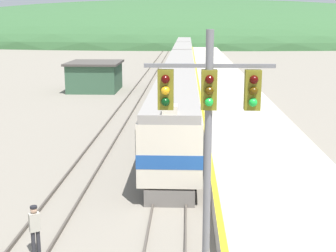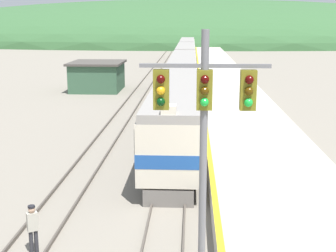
{
  "view_description": "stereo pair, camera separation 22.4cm",
  "coord_description": "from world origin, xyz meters",
  "px_view_note": "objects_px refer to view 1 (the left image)",
  "views": [
    {
      "loc": [
        0.73,
        -7.72,
        7.94
      ],
      "look_at": [
        -0.28,
        16.43,
        2.4
      ],
      "focal_mm": 50.0,
      "sensor_mm": 36.0,
      "label": 1
    },
    {
      "loc": [
        0.95,
        -7.71,
        7.94
      ],
      "look_at": [
        -0.28,
        16.43,
        2.4
      ],
      "focal_mm": 50.0,
      "sensor_mm": 36.0,
      "label": 2
    }
  ],
  "objects_px": {
    "carriage_second": "(181,73)",
    "signal_mast_main": "(208,124)",
    "carriage_third": "(183,57)",
    "express_train_lead_car": "(176,111)",
    "track_worker": "(35,227)",
    "carriage_fourth": "(184,49)"
  },
  "relations": [
    {
      "from": "carriage_second",
      "to": "signal_mast_main",
      "type": "distance_m",
      "value": 39.43
    },
    {
      "from": "carriage_third",
      "to": "signal_mast_main",
      "type": "height_order",
      "value": "signal_mast_main"
    },
    {
      "from": "express_train_lead_car",
      "to": "track_worker",
      "type": "relative_size",
      "value": 12.08
    },
    {
      "from": "carriage_second",
      "to": "carriage_fourth",
      "type": "bearing_deg",
      "value": 90.0
    },
    {
      "from": "carriage_third",
      "to": "carriage_fourth",
      "type": "height_order",
      "value": "same"
    },
    {
      "from": "carriage_third",
      "to": "carriage_fourth",
      "type": "distance_m",
      "value": 21.06
    },
    {
      "from": "express_train_lead_car",
      "to": "carriage_fourth",
      "type": "xyz_separation_m",
      "value": [
        0.0,
        63.97,
        -0.01
      ]
    },
    {
      "from": "express_train_lead_car",
      "to": "signal_mast_main",
      "type": "xyz_separation_m",
      "value": [
        1.28,
        -17.45,
        3.07
      ]
    },
    {
      "from": "carriage_third",
      "to": "track_worker",
      "type": "distance_m",
      "value": 57.71
    },
    {
      "from": "express_train_lead_car",
      "to": "track_worker",
      "type": "bearing_deg",
      "value": -106.9
    },
    {
      "from": "carriage_fourth",
      "to": "signal_mast_main",
      "type": "relative_size",
      "value": 2.62
    },
    {
      "from": "carriage_fourth",
      "to": "track_worker",
      "type": "distance_m",
      "value": 78.73
    },
    {
      "from": "express_train_lead_car",
      "to": "carriage_fourth",
      "type": "distance_m",
      "value": 63.97
    },
    {
      "from": "carriage_fourth",
      "to": "carriage_third",
      "type": "bearing_deg",
      "value": -90.0
    },
    {
      "from": "express_train_lead_car",
      "to": "carriage_second",
      "type": "bearing_deg",
      "value": 90.0
    },
    {
      "from": "express_train_lead_car",
      "to": "carriage_second",
      "type": "distance_m",
      "value": 21.84
    },
    {
      "from": "carriage_second",
      "to": "carriage_third",
      "type": "distance_m",
      "value": 21.06
    },
    {
      "from": "carriage_fourth",
      "to": "track_worker",
      "type": "bearing_deg",
      "value": -93.24
    },
    {
      "from": "signal_mast_main",
      "to": "express_train_lead_car",
      "type": "bearing_deg",
      "value": 94.19
    },
    {
      "from": "carriage_second",
      "to": "carriage_fourth",
      "type": "distance_m",
      "value": 42.13
    },
    {
      "from": "signal_mast_main",
      "to": "track_worker",
      "type": "height_order",
      "value": "signal_mast_main"
    },
    {
      "from": "carriage_fourth",
      "to": "track_worker",
      "type": "height_order",
      "value": "carriage_fourth"
    }
  ]
}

